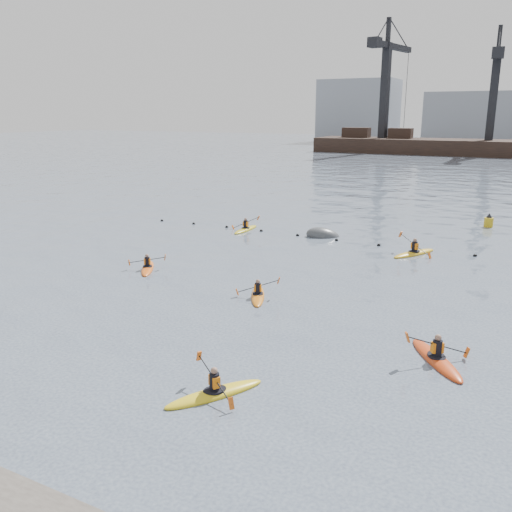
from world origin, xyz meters
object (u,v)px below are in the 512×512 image
object	(u,v)px
kayaker_2	(148,267)
kayaker_5	(246,229)
kayaker_1	(215,392)
kayaker_3	(414,253)
kayaker_4	(436,358)
nav_buoy	(489,222)
kayaker_0	(258,295)
mooring_buoy	(323,236)

from	to	relation	value
kayaker_2	kayaker_5	size ratio (longest dim) A/B	0.88
kayaker_1	kayaker_3	size ratio (longest dim) A/B	0.91
kayaker_2	kayaker_4	xyz separation A→B (m)	(16.57, -4.61, 0.01)
kayaker_5	nav_buoy	distance (m)	18.85
kayaker_0	kayaker_5	distance (m)	15.26
kayaker_0	kayaker_5	xyz separation A→B (m)	(-7.79, 13.12, 0.01)
kayaker_1	kayaker_5	world-z (taller)	kayaker_5
kayaker_0	mooring_buoy	xyz separation A→B (m)	(-1.87, 13.87, -0.10)
kayaker_1	kayaker_2	xyz separation A→B (m)	(-10.83, 10.34, -0.01)
kayaker_3	kayaker_1	bearing A→B (deg)	-67.37
nav_buoy	kayaker_3	bearing A→B (deg)	-106.55
kayaker_0	kayaker_2	xyz separation A→B (m)	(-7.73, 1.36, 0.00)
kayaker_4	kayaker_1	bearing A→B (deg)	9.04
kayaker_1	kayaker_4	world-z (taller)	kayaker_4
kayaker_4	mooring_buoy	bearing A→B (deg)	-93.86
mooring_buoy	nav_buoy	world-z (taller)	nav_buoy
kayaker_4	mooring_buoy	xyz separation A→B (m)	(-10.71, 17.12, -0.11)
kayaker_5	nav_buoy	world-z (taller)	kayaker_5
kayaker_0	mooring_buoy	world-z (taller)	kayaker_0
kayaker_2	kayaker_4	distance (m)	17.20
kayaker_0	nav_buoy	xyz separation A→B (m)	(8.32, 22.91, 0.28)
kayaker_1	kayaker_4	size ratio (longest dim) A/B	0.98
mooring_buoy	nav_buoy	size ratio (longest dim) A/B	2.02
kayaker_0	kayaker_2	size ratio (longest dim) A/B	1.03
kayaker_3	kayaker_4	distance (m)	15.42
kayaker_3	mooring_buoy	xyz separation A→B (m)	(-6.85, 2.19, -0.11)
kayaker_3	kayaker_5	world-z (taller)	kayaker_3
kayaker_1	mooring_buoy	bearing A→B (deg)	133.62
kayaker_1	kayaker_2	world-z (taller)	kayaker_1
kayaker_3	kayaker_5	xyz separation A→B (m)	(-12.78, 1.45, -0.01)
mooring_buoy	kayaker_3	bearing A→B (deg)	-17.73
kayaker_4	kayaker_3	bearing A→B (deg)	-111.41
kayaker_4	kayaker_5	xyz separation A→B (m)	(-16.63, 16.38, -0.01)
kayaker_2	mooring_buoy	size ratio (longest dim) A/B	1.19
kayaker_1	nav_buoy	xyz separation A→B (m)	(5.23, 31.88, 0.27)
kayaker_3	nav_buoy	xyz separation A→B (m)	(3.34, 11.23, 0.26)
mooring_buoy	kayaker_1	bearing A→B (deg)	-77.73
kayaker_3	mooring_buoy	world-z (taller)	kayaker_3
nav_buoy	kayaker_5	bearing A→B (deg)	-148.74
kayaker_1	kayaker_3	bearing A→B (deg)	116.13
kayaker_2	kayaker_1	bearing A→B (deg)	-76.87
kayaker_4	kayaker_5	distance (m)	23.34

